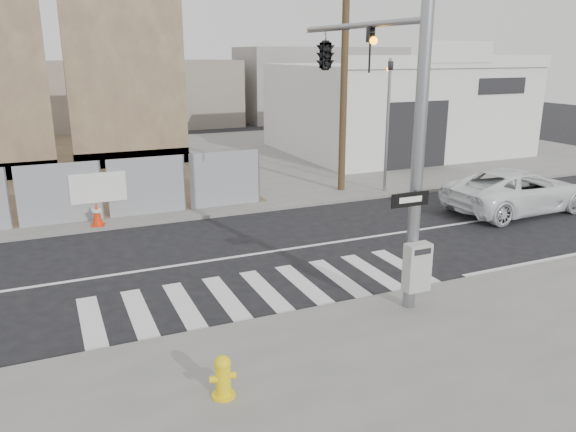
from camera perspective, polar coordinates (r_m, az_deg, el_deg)
name	(u,v)px	position (r m, az deg, el deg)	size (l,w,h in m)	color
ground	(233,257)	(15.83, -5.64, -4.21)	(100.00, 100.00, 0.00)	black
sidewalk_far	(144,167)	(29.02, -14.40, 4.89)	(50.00, 20.00, 0.12)	slate
signal_pole	(352,84)	(14.00, 6.55, 13.15)	(0.96, 5.87, 7.00)	gray
far_signal_pole	(388,107)	(22.63, 10.15, 10.84)	(0.16, 0.20, 5.60)	gray
concrete_wall_right	(128,99)	(28.59, -15.91, 11.34)	(5.50, 1.30, 8.00)	brown
auto_shop	(394,108)	(32.97, 10.74, 10.77)	(12.00, 10.20, 5.95)	silver
utility_pole_right	(345,61)	(22.53, 5.77, 15.37)	(1.60, 0.28, 10.00)	brown
fire_hydrant	(223,376)	(9.48, -6.62, -15.89)	(0.48, 0.48, 0.74)	yellow
suv	(518,190)	(21.75, 22.31, 2.42)	(2.56, 5.56, 1.54)	white
traffic_cone_c	(3,215)	(20.30, -26.93, 0.09)	(0.41, 0.41, 0.74)	#F3450C
traffic_cone_d	(97,214)	(19.14, -18.83, 0.17)	(0.48, 0.48, 0.78)	red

